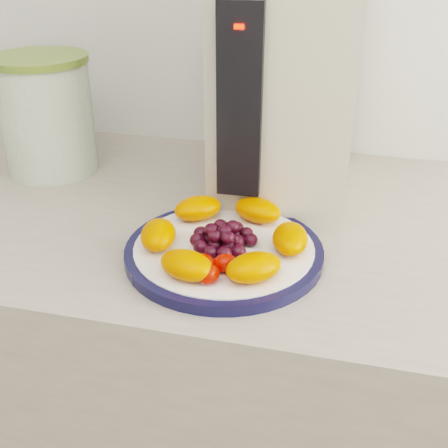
# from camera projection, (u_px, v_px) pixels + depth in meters

# --- Properties ---
(counter) EXTENTS (3.50, 0.60, 0.90)m
(counter) POSITION_uv_depth(u_px,v_px,m) (197.00, 413.00, 1.10)
(counter) COLOR #AA9C8D
(counter) RESTS_ON floor
(cabinet_face) EXTENTS (3.48, 0.58, 0.84)m
(cabinet_face) POSITION_uv_depth(u_px,v_px,m) (197.00, 424.00, 1.11)
(cabinet_face) COLOR #986B48
(cabinet_face) RESTS_ON floor
(plate_rim) EXTENTS (0.26, 0.26, 0.01)m
(plate_rim) POSITION_uv_depth(u_px,v_px,m) (224.00, 252.00, 0.75)
(plate_rim) COLOR #101235
(plate_rim) RESTS_ON counter
(plate_face) EXTENTS (0.24, 0.24, 0.02)m
(plate_face) POSITION_uv_depth(u_px,v_px,m) (224.00, 251.00, 0.75)
(plate_face) COLOR white
(plate_face) RESTS_ON counter
(canister) EXTENTS (0.21, 0.21, 0.19)m
(canister) POSITION_uv_depth(u_px,v_px,m) (47.00, 118.00, 0.98)
(canister) COLOR #2F5D14
(canister) RESTS_ON counter
(canister_lid) EXTENTS (0.22, 0.22, 0.01)m
(canister_lid) POSITION_uv_depth(u_px,v_px,m) (38.00, 59.00, 0.93)
(canister_lid) COLOR olive
(canister_lid) RESTS_ON canister
(appliance_body) EXTENTS (0.21, 0.29, 0.35)m
(appliance_body) POSITION_uv_depth(u_px,v_px,m) (288.00, 83.00, 0.87)
(appliance_body) COLOR beige
(appliance_body) RESTS_ON counter
(appliance_panel) EXTENTS (0.06, 0.02, 0.26)m
(appliance_panel) POSITION_uv_depth(u_px,v_px,m) (240.00, 104.00, 0.75)
(appliance_panel) COLOR black
(appliance_panel) RESTS_ON appliance_body
(appliance_led) EXTENTS (0.01, 0.01, 0.01)m
(appliance_led) POSITION_uv_depth(u_px,v_px,m) (239.00, 26.00, 0.69)
(appliance_led) COLOR #FF0C05
(appliance_led) RESTS_ON appliance_panel
(fruit_plate) EXTENTS (0.23, 0.23, 0.03)m
(fruit_plate) POSITION_uv_depth(u_px,v_px,m) (223.00, 238.00, 0.73)
(fruit_plate) COLOR #F95700
(fruit_plate) RESTS_ON plate_face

